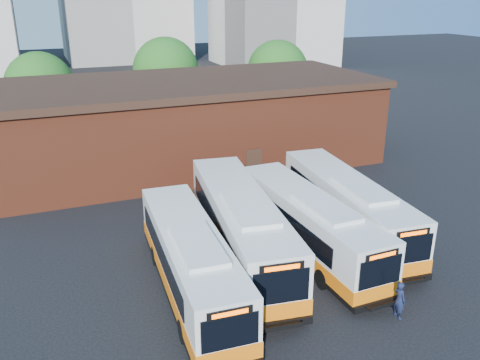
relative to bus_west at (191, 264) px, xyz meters
name	(u,v)px	position (x,y,z in m)	size (l,w,h in m)	color
ground	(317,294)	(5.12, -2.17, -1.45)	(220.00, 220.00, 0.00)	black
bus_west	(191,264)	(0.00, 0.00, 0.00)	(3.08, 11.84, 3.19)	silver
bus_midwest	(241,229)	(3.20, 2.10, 0.15)	(4.36, 13.13, 3.52)	silver
bus_mideast	(308,227)	(6.58, 1.35, 0.01)	(2.74, 11.83, 3.20)	silver
bus_east	(347,209)	(9.58, 2.50, 0.05)	(3.53, 12.29, 3.31)	silver
transit_worker	(400,300)	(7.36, -4.88, -0.63)	(0.60, 0.39, 1.64)	#131B38
depot_building	(187,121)	(5.12, 17.83, 1.81)	(28.60, 12.60, 6.40)	maroon
tree_west	(40,86)	(-4.88, 29.83, 3.19)	(6.00, 6.00, 7.65)	#382314
tree_mid	(166,70)	(7.12, 31.83, 3.63)	(6.56, 6.56, 8.36)	#382314
tree_east	(277,71)	(18.12, 28.83, 3.38)	(6.24, 6.24, 7.96)	#382314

